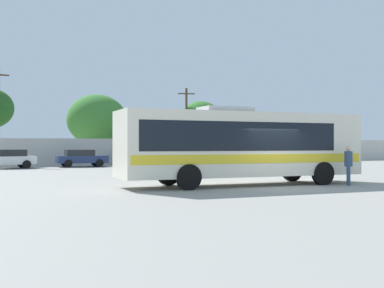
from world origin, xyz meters
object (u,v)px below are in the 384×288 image
(parked_car_third_black, at_px, (143,156))
(utility_pole_far, at_px, (186,123))
(coach_bus_cream_yellow, at_px, (240,144))
(roadside_tree_midright, at_px, (201,119))
(attendant_by_bus_door, at_px, (348,163))
(roadside_tree_midleft, at_px, (97,120))
(parked_car_leftmost_white, at_px, (7,158))
(parked_car_second_dark_blue, at_px, (81,158))
(parked_car_rightmost_maroon, at_px, (202,156))

(parked_car_third_black, xyz_separation_m, utility_pole_far, (7.12, 6.20, 3.31))
(coach_bus_cream_yellow, height_order, roadside_tree_midright, roadside_tree_midright)
(attendant_by_bus_door, xyz_separation_m, roadside_tree_midleft, (-3.26, 31.26, 3.34))
(attendant_by_bus_door, bearing_deg, parked_car_third_black, 92.44)
(parked_car_third_black, bearing_deg, roadside_tree_midright, 36.19)
(coach_bus_cream_yellow, bearing_deg, parked_car_leftmost_white, 111.09)
(attendant_by_bus_door, distance_m, parked_car_third_black, 23.88)
(coach_bus_cream_yellow, xyz_separation_m, utility_pole_far, (10.43, 27.88, 2.27))
(parked_car_second_dark_blue, bearing_deg, roadside_tree_midright, 25.86)
(coach_bus_cream_yellow, xyz_separation_m, parked_car_rightmost_maroon, (8.97, 21.35, -1.04))
(attendant_by_bus_door, relative_size, roadside_tree_midright, 0.27)
(parked_car_second_dark_blue, distance_m, parked_car_rightmost_maroon, 11.24)
(utility_pole_far, bearing_deg, roadside_tree_midleft, 172.62)
(attendant_by_bus_door, distance_m, roadside_tree_midleft, 31.61)
(parked_car_second_dark_blue, height_order, utility_pole_far, utility_pole_far)
(attendant_by_bus_door, xyz_separation_m, parked_car_third_black, (-1.02, 23.85, -0.18))
(coach_bus_cream_yellow, relative_size, attendant_by_bus_door, 6.47)
(attendant_by_bus_door, height_order, roadside_tree_midright, roadside_tree_midright)
(attendant_by_bus_door, distance_m, utility_pole_far, 30.82)
(attendant_by_bus_door, xyz_separation_m, parked_car_second_dark_blue, (-6.59, 23.39, -0.24))
(coach_bus_cream_yellow, distance_m, utility_pole_far, 29.85)
(parked_car_third_black, height_order, utility_pole_far, utility_pole_far)
(attendant_by_bus_door, xyz_separation_m, roadside_tree_midright, (8.02, 30.47, 3.63))
(utility_pole_far, distance_m, roadside_tree_midleft, 9.44)
(parked_car_rightmost_maroon, height_order, roadside_tree_midright, roadside_tree_midright)
(parked_car_third_black, distance_m, roadside_tree_midleft, 8.51)
(roadside_tree_midright, bearing_deg, parked_car_third_black, -143.81)
(coach_bus_cream_yellow, bearing_deg, utility_pole_far, 69.50)
(parked_car_rightmost_maroon, distance_m, roadside_tree_midright, 8.61)
(parked_car_second_dark_blue, distance_m, utility_pole_far, 14.73)
(roadside_tree_midleft, bearing_deg, parked_car_leftmost_white, -137.50)
(attendant_by_bus_door, height_order, parked_car_rightmost_maroon, attendant_by_bus_door)
(attendant_by_bus_door, bearing_deg, coach_bus_cream_yellow, 153.35)
(parked_car_leftmost_white, distance_m, parked_car_rightmost_maroon, 16.99)
(coach_bus_cream_yellow, bearing_deg, roadside_tree_midright, 66.43)
(coach_bus_cream_yellow, height_order, parked_car_leftmost_white, coach_bus_cream_yellow)
(parked_car_third_black, xyz_separation_m, roadside_tree_midright, (9.04, 6.61, 3.81))
(parked_car_rightmost_maroon, height_order, utility_pole_far, utility_pole_far)
(parked_car_second_dark_blue, relative_size, utility_pole_far, 0.52)
(coach_bus_cream_yellow, bearing_deg, parked_car_second_dark_blue, 96.10)
(parked_car_third_black, relative_size, roadside_tree_midleft, 0.67)
(coach_bus_cream_yellow, relative_size, roadside_tree_midright, 1.72)
(attendant_by_bus_door, bearing_deg, roadside_tree_midleft, 95.94)
(coach_bus_cream_yellow, distance_m, parked_car_leftmost_white, 22.29)
(coach_bus_cream_yellow, distance_m, parked_car_third_black, 21.96)
(parked_car_rightmost_maroon, distance_m, utility_pole_far, 7.46)
(parked_car_leftmost_white, distance_m, parked_car_second_dark_blue, 5.76)
(parked_car_leftmost_white, height_order, roadside_tree_midright, roadside_tree_midright)
(utility_pole_far, distance_m, roadside_tree_midright, 2.03)
(roadside_tree_midright, bearing_deg, coach_bus_cream_yellow, -113.57)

